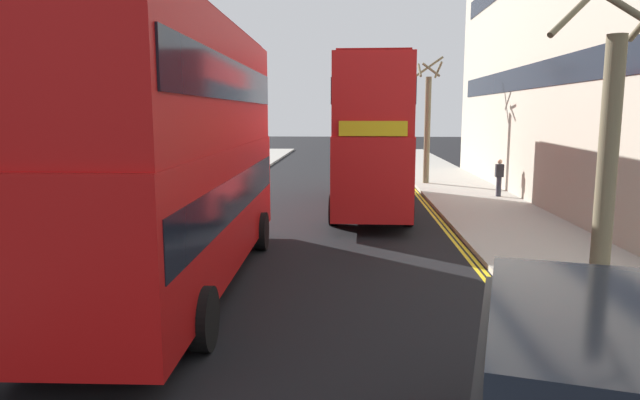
# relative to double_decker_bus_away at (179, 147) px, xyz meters

# --- Properties ---
(sidewalk_right) EXTENTS (4.00, 80.00, 0.14)m
(sidewalk_right) POSITION_rel_double_decker_bus_away_xyz_m (8.94, 5.80, -2.96)
(sidewalk_right) COLOR #ADA89E
(sidewalk_right) RESTS_ON ground
(sidewalk_left) EXTENTS (4.00, 80.00, 0.14)m
(sidewalk_left) POSITION_rel_double_decker_bus_away_xyz_m (-4.06, 5.80, -2.96)
(sidewalk_left) COLOR #ADA89E
(sidewalk_left) RESTS_ON ground
(kerb_line_outer) EXTENTS (0.10, 56.00, 0.01)m
(kerb_line_outer) POSITION_rel_double_decker_bus_away_xyz_m (6.84, 3.80, -3.03)
(kerb_line_outer) COLOR yellow
(kerb_line_outer) RESTS_ON ground
(kerb_line_inner) EXTENTS (0.10, 56.00, 0.01)m
(kerb_line_inner) POSITION_rel_double_decker_bus_away_xyz_m (6.68, 3.80, -3.03)
(kerb_line_inner) COLOR yellow
(kerb_line_inner) RESTS_ON ground
(double_decker_bus_away) EXTENTS (2.94, 10.85, 5.64)m
(double_decker_bus_away) POSITION_rel_double_decker_bus_away_xyz_m (0.00, 0.00, 0.00)
(double_decker_bus_away) COLOR #B20F0F
(double_decker_bus_away) RESTS_ON ground
(double_decker_bus_oncoming) EXTENTS (2.99, 10.86, 5.64)m
(double_decker_bus_oncoming) POSITION_rel_double_decker_bus_away_xyz_m (4.41, 10.28, 0.00)
(double_decker_bus_oncoming) COLOR red
(double_decker_bus_oncoming) RESTS_ON ground
(pedestrian_far) EXTENTS (0.34, 0.22, 1.62)m
(pedestrian_far) POSITION_rel_double_decker_bus_away_xyz_m (10.11, 13.05, -2.04)
(pedestrian_far) COLOR #2D2D38
(pedestrian_far) RESTS_ON sidewalk_right
(street_tree_near) EXTENTS (1.55, 1.43, 6.52)m
(street_tree_near) POSITION_rel_double_decker_bus_away_xyz_m (7.57, 17.76, 0.22)
(street_tree_near) COLOR #6B6047
(street_tree_near) RESTS_ON sidewalk_right
(street_tree_mid) EXTENTS (2.07, 1.90, 6.10)m
(street_tree_mid) POSITION_rel_double_decker_bus_away_xyz_m (8.25, -1.32, -0.10)
(street_tree_mid) COLOR #6B6047
(street_tree_mid) RESTS_ON sidewalk_right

